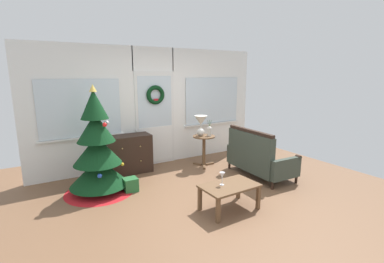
{
  "coord_description": "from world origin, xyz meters",
  "views": [
    {
      "loc": [
        -2.41,
        -3.56,
        2.0
      ],
      "look_at": [
        0.05,
        0.55,
        1.0
      ],
      "focal_mm": 26.06,
      "sensor_mm": 36.0,
      "label": 1
    }
  ],
  "objects_px": {
    "side_table": "(204,145)",
    "table_lamp": "(201,123)",
    "gift_box": "(130,185)",
    "flower_vase": "(209,131)",
    "wine_glass": "(222,176)",
    "christmas_tree": "(98,156)",
    "settee_sofa": "(257,158)",
    "dresser_cabinet": "(129,154)",
    "coffee_table": "(229,188)"
  },
  "relations": [
    {
      "from": "side_table",
      "to": "table_lamp",
      "type": "height_order",
      "value": "table_lamp"
    },
    {
      "from": "side_table",
      "to": "gift_box",
      "type": "bearing_deg",
      "value": -165.26
    },
    {
      "from": "flower_vase",
      "to": "wine_glass",
      "type": "distance_m",
      "value": 2.03
    },
    {
      "from": "christmas_tree",
      "to": "side_table",
      "type": "xyz_separation_m",
      "value": [
        2.29,
        0.23,
        -0.16
      ]
    },
    {
      "from": "settee_sofa",
      "to": "gift_box",
      "type": "relative_size",
      "value": 5.95
    },
    {
      "from": "wine_glass",
      "to": "gift_box",
      "type": "height_order",
      "value": "wine_glass"
    },
    {
      "from": "dresser_cabinet",
      "to": "wine_glass",
      "type": "distance_m",
      "value": 2.36
    },
    {
      "from": "gift_box",
      "to": "table_lamp",
      "type": "bearing_deg",
      "value": 16.42
    },
    {
      "from": "settee_sofa",
      "to": "side_table",
      "type": "relative_size",
      "value": 2.07
    },
    {
      "from": "table_lamp",
      "to": "wine_glass",
      "type": "bearing_deg",
      "value": -113.66
    },
    {
      "from": "wine_glass",
      "to": "gift_box",
      "type": "bearing_deg",
      "value": 125.6
    },
    {
      "from": "dresser_cabinet",
      "to": "gift_box",
      "type": "height_order",
      "value": "dresser_cabinet"
    },
    {
      "from": "christmas_tree",
      "to": "table_lamp",
      "type": "bearing_deg",
      "value": 6.98
    },
    {
      "from": "side_table",
      "to": "table_lamp",
      "type": "distance_m",
      "value": 0.49
    },
    {
      "from": "coffee_table",
      "to": "gift_box",
      "type": "height_order",
      "value": "coffee_table"
    },
    {
      "from": "gift_box",
      "to": "flower_vase",
      "type": "bearing_deg",
      "value": 12.32
    },
    {
      "from": "table_lamp",
      "to": "side_table",
      "type": "bearing_deg",
      "value": -33.69
    },
    {
      "from": "dresser_cabinet",
      "to": "table_lamp",
      "type": "height_order",
      "value": "table_lamp"
    },
    {
      "from": "flower_vase",
      "to": "gift_box",
      "type": "distance_m",
      "value": 2.09
    },
    {
      "from": "dresser_cabinet",
      "to": "wine_glass",
      "type": "height_order",
      "value": "dresser_cabinet"
    },
    {
      "from": "dresser_cabinet",
      "to": "side_table",
      "type": "bearing_deg",
      "value": -16.13
    },
    {
      "from": "table_lamp",
      "to": "coffee_table",
      "type": "height_order",
      "value": "table_lamp"
    },
    {
      "from": "flower_vase",
      "to": "coffee_table",
      "type": "bearing_deg",
      "value": -115.8
    },
    {
      "from": "flower_vase",
      "to": "side_table",
      "type": "bearing_deg",
      "value": 149.04
    },
    {
      "from": "christmas_tree",
      "to": "gift_box",
      "type": "relative_size",
      "value": 7.78
    },
    {
      "from": "coffee_table",
      "to": "wine_glass",
      "type": "bearing_deg",
      "value": 147.82
    },
    {
      "from": "dresser_cabinet",
      "to": "coffee_table",
      "type": "relative_size",
      "value": 1.07
    },
    {
      "from": "settee_sofa",
      "to": "coffee_table",
      "type": "height_order",
      "value": "settee_sofa"
    },
    {
      "from": "dresser_cabinet",
      "to": "flower_vase",
      "type": "xyz_separation_m",
      "value": [
        1.64,
        -0.51,
        0.41
      ]
    },
    {
      "from": "dresser_cabinet",
      "to": "table_lamp",
      "type": "xyz_separation_m",
      "value": [
        1.48,
        -0.41,
        0.57
      ]
    },
    {
      "from": "settee_sofa",
      "to": "wine_glass",
      "type": "xyz_separation_m",
      "value": [
        -1.43,
        -0.76,
        0.15
      ]
    },
    {
      "from": "wine_glass",
      "to": "side_table",
      "type": "bearing_deg",
      "value": 64.32
    },
    {
      "from": "wine_glass",
      "to": "table_lamp",
      "type": "bearing_deg",
      "value": 66.34
    },
    {
      "from": "settee_sofa",
      "to": "flower_vase",
      "type": "bearing_deg",
      "value": 114.33
    },
    {
      "from": "table_lamp",
      "to": "flower_vase",
      "type": "xyz_separation_m",
      "value": [
        0.16,
        -0.1,
        -0.17
      ]
    },
    {
      "from": "dresser_cabinet",
      "to": "gift_box",
      "type": "distance_m",
      "value": 1.01
    },
    {
      "from": "coffee_table",
      "to": "flower_vase",
      "type": "bearing_deg",
      "value": 64.2
    },
    {
      "from": "coffee_table",
      "to": "side_table",
      "type": "bearing_deg",
      "value": 67.48
    },
    {
      "from": "coffee_table",
      "to": "wine_glass",
      "type": "height_order",
      "value": "wine_glass"
    },
    {
      "from": "dresser_cabinet",
      "to": "side_table",
      "type": "xyz_separation_m",
      "value": [
        1.54,
        -0.45,
        0.09
      ]
    },
    {
      "from": "dresser_cabinet",
      "to": "settee_sofa",
      "type": "relative_size",
      "value": 0.65
    },
    {
      "from": "flower_vase",
      "to": "coffee_table",
      "type": "height_order",
      "value": "flower_vase"
    },
    {
      "from": "side_table",
      "to": "gift_box",
      "type": "relative_size",
      "value": 2.88
    },
    {
      "from": "flower_vase",
      "to": "wine_glass",
      "type": "xyz_separation_m",
      "value": [
        -0.97,
        -1.76,
        -0.27
      ]
    },
    {
      "from": "settee_sofa",
      "to": "gift_box",
      "type": "xyz_separation_m",
      "value": [
        -2.38,
        0.58,
        -0.26
      ]
    },
    {
      "from": "table_lamp",
      "to": "gift_box",
      "type": "relative_size",
      "value": 1.87
    },
    {
      "from": "dresser_cabinet",
      "to": "coffee_table",
      "type": "xyz_separation_m",
      "value": [
        0.76,
        -2.32,
        -0.06
      ]
    },
    {
      "from": "christmas_tree",
      "to": "side_table",
      "type": "bearing_deg",
      "value": 5.81
    },
    {
      "from": "christmas_tree",
      "to": "side_table",
      "type": "distance_m",
      "value": 2.31
    },
    {
      "from": "side_table",
      "to": "wine_glass",
      "type": "relative_size",
      "value": 3.48
    }
  ]
}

